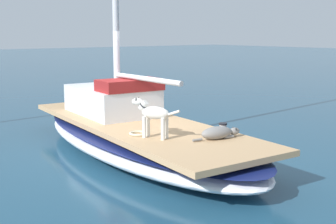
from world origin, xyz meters
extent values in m
plane|color=navy|center=(0.00, 0.00, 0.00)|extent=(120.00, 120.00, 0.00)
ellipsoid|color=white|center=(0.00, 0.00, 0.28)|extent=(3.07, 7.38, 0.56)
ellipsoid|color=navy|center=(0.00, 0.00, 0.46)|extent=(3.08, 7.41, 0.08)
cube|color=tan|center=(0.00, 0.00, 0.61)|extent=(2.57, 6.77, 0.10)
cylinder|color=silver|center=(0.07, -0.20, 1.56)|extent=(0.10, 2.20, 0.10)
cube|color=silver|center=(0.10, 1.20, 0.96)|extent=(1.57, 2.30, 0.60)
cube|color=maroon|center=(0.10, 0.43, 1.38)|extent=(1.38, 0.80, 0.24)
ellipsoid|color=gray|center=(0.24, -2.06, 0.77)|extent=(0.64, 0.36, 0.22)
ellipsoid|color=gray|center=(0.60, -2.13, 0.76)|extent=(0.22, 0.16, 0.13)
cone|color=#2A2929|center=(0.61, -2.08, 0.82)|extent=(0.05, 0.05, 0.05)
cone|color=#2A2929|center=(0.59, -2.17, 0.82)|extent=(0.05, 0.05, 0.05)
cylinder|color=gray|center=(0.45, -2.04, 0.69)|extent=(0.19, 0.09, 0.06)
cylinder|color=gray|center=(0.43, -2.16, 0.69)|extent=(0.19, 0.09, 0.06)
cylinder|color=gray|center=(-0.15, -1.99, 0.69)|extent=(0.18, 0.07, 0.04)
ellipsoid|color=silver|center=(-0.55, -1.35, 1.11)|extent=(0.42, 0.56, 0.22)
cylinder|color=silver|center=(-0.69, -1.21, 0.85)|extent=(0.07, 0.07, 0.38)
cylinder|color=silver|center=(-0.57, -1.15, 0.85)|extent=(0.07, 0.07, 0.38)
cylinder|color=silver|center=(-0.53, -1.54, 0.85)|extent=(0.07, 0.07, 0.38)
cylinder|color=silver|center=(-0.41, -1.48, 0.85)|extent=(0.07, 0.07, 0.38)
cylinder|color=silver|center=(-0.65, -1.13, 1.22)|extent=(0.18, 0.22, 0.19)
ellipsoid|color=silver|center=(-0.70, -1.02, 1.27)|extent=(0.21, 0.25, 0.13)
cone|color=#504E4A|center=(-0.74, -1.04, 1.33)|extent=(0.05, 0.05, 0.06)
cone|color=#504E4A|center=(-0.66, -1.01, 1.33)|extent=(0.05, 0.05, 0.06)
torus|color=black|center=(-0.65, -1.13, 1.22)|extent=(0.17, 0.16, 0.10)
cylinder|color=silver|center=(-0.40, -1.67, 1.14)|extent=(0.13, 0.22, 0.12)
cylinder|color=#B7B7BC|center=(0.57, -1.87, 0.70)|extent=(0.16, 0.16, 0.08)
cylinder|color=#B7B7BC|center=(0.57, -1.87, 0.79)|extent=(0.13, 0.13, 0.10)
cylinder|color=black|center=(0.57, -1.87, 0.86)|extent=(0.15, 0.15, 0.03)
torus|color=beige|center=(-0.64, -0.95, 0.68)|extent=(0.32, 0.32, 0.04)
camera|label=1|loc=(-4.99, -7.37, 2.47)|focal=47.29mm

